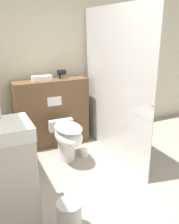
% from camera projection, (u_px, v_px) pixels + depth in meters
% --- Properties ---
extents(ground_plane, '(12.00, 12.00, 0.00)m').
position_uv_depth(ground_plane, '(137.00, 213.00, 2.61)').
color(ground_plane, '#9E9384').
extents(wall_back, '(8.00, 0.06, 2.50)m').
position_uv_depth(wall_back, '(62.00, 65.00, 4.12)').
color(wall_back, beige).
rests_on(wall_back, ground_plane).
extents(partition_panel, '(1.16, 0.33, 1.07)m').
position_uv_depth(partition_panel, '(52.00, 113.00, 4.01)').
color(partition_panel, brown).
rests_on(partition_panel, ground_plane).
extents(shower_glass, '(0.04, 1.84, 2.13)m').
position_uv_depth(shower_glass, '(113.00, 85.00, 3.53)').
color(shower_glass, silver).
rests_on(shower_glass, ground_plane).
extents(toilet, '(0.36, 0.64, 0.55)m').
position_uv_depth(toilet, '(67.00, 138.00, 3.52)').
color(toilet, white).
rests_on(toilet, ground_plane).
extents(sink_vanity, '(0.50, 0.48, 1.17)m').
position_uv_depth(sink_vanity, '(8.00, 173.00, 2.39)').
color(sink_vanity, beige).
rests_on(sink_vanity, ground_plane).
extents(hair_drier, '(0.16, 0.08, 0.14)m').
position_uv_depth(hair_drier, '(62.00, 72.00, 3.92)').
color(hair_drier, black).
rests_on(hair_drier, partition_panel).
extents(folded_towel, '(0.30, 0.13, 0.07)m').
position_uv_depth(folded_towel, '(42.00, 78.00, 3.77)').
color(folded_towel, white).
rests_on(folded_towel, partition_panel).
extents(spare_toilet_roll, '(0.11, 0.11, 0.12)m').
position_uv_depth(spare_toilet_roll, '(85.00, 152.00, 3.75)').
color(spare_toilet_roll, white).
rests_on(spare_toilet_roll, ground_plane).
extents(waste_bin, '(0.24, 0.24, 0.31)m').
position_uv_depth(waste_bin, '(69.00, 217.00, 2.33)').
color(waste_bin, silver).
rests_on(waste_bin, ground_plane).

